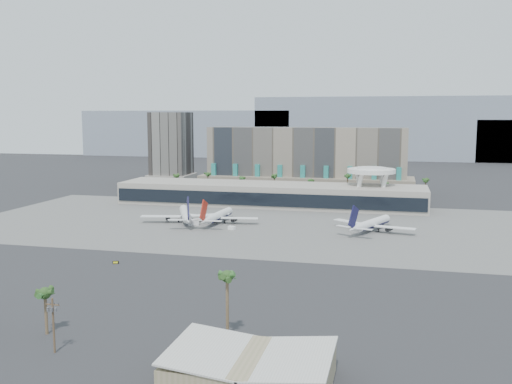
% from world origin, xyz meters
% --- Properties ---
extents(ground, '(900.00, 900.00, 0.00)m').
position_xyz_m(ground, '(0.00, 0.00, 0.00)').
color(ground, '#232326').
rests_on(ground, ground).
extents(apron_pad, '(260.00, 130.00, 0.06)m').
position_xyz_m(apron_pad, '(0.00, 55.00, 0.03)').
color(apron_pad, '#5B5B59').
rests_on(apron_pad, ground).
extents(mountain_ridge, '(680.00, 60.00, 70.00)m').
position_xyz_m(mountain_ridge, '(27.88, 470.00, 29.89)').
color(mountain_ridge, gray).
rests_on(mountain_ridge, ground).
extents(hotel, '(140.00, 30.00, 42.00)m').
position_xyz_m(hotel, '(10.00, 174.41, 16.81)').
color(hotel, gray).
rests_on(hotel, ground).
extents(office_tower, '(30.00, 30.00, 52.00)m').
position_xyz_m(office_tower, '(-95.00, 200.00, 22.94)').
color(office_tower, black).
rests_on(office_tower, ground).
extents(terminal, '(170.00, 32.50, 14.50)m').
position_xyz_m(terminal, '(0.00, 109.84, 6.52)').
color(terminal, '#ABA196').
rests_on(terminal, ground).
extents(saucer_structure, '(26.00, 26.00, 21.89)m').
position_xyz_m(saucer_structure, '(55.00, 116.00, 18.45)').
color(saucer_structure, white).
rests_on(saucer_structure, ground).
extents(palm_row, '(157.80, 2.80, 13.10)m').
position_xyz_m(palm_row, '(7.00, 145.00, 10.50)').
color(palm_row, brown).
rests_on(palm_row, ground).
extents(hangar_right, '(30.55, 20.60, 6.89)m').
position_xyz_m(hangar_right, '(42.00, -100.00, 2.95)').
color(hangar_right, '#8E845E').
rests_on(hangar_right, ground).
extents(utility_pole, '(3.20, 0.85, 12.00)m').
position_xyz_m(utility_pole, '(-2.00, -96.09, 7.14)').
color(utility_pole, '#4C3826').
rests_on(utility_pole, ground).
extents(airliner_left, '(39.16, 40.31, 14.91)m').
position_xyz_m(airliner_left, '(-27.51, 50.23, 3.76)').
color(airliner_left, white).
rests_on(airliner_left, ground).
extents(airliner_centre, '(38.27, 39.51, 13.63)m').
position_xyz_m(airliner_centre, '(-12.17, 51.73, 3.44)').
color(airliner_centre, white).
rests_on(airliner_centre, ground).
extents(airliner_right, '(36.12, 37.20, 13.72)m').
position_xyz_m(airliner_right, '(58.21, 49.41, 3.46)').
color(airliner_right, white).
rests_on(airliner_right, ground).
extents(service_vehicle_a, '(5.34, 3.86, 2.36)m').
position_xyz_m(service_vehicle_a, '(-21.51, 44.50, 1.18)').
color(service_vehicle_a, white).
rests_on(service_vehicle_a, ground).
extents(service_vehicle_b, '(3.44, 2.61, 1.56)m').
position_xyz_m(service_vehicle_b, '(-1.71, 38.66, 0.78)').
color(service_vehicle_b, white).
rests_on(service_vehicle_b, ground).
extents(taxiway_sign, '(2.10, 0.96, 0.96)m').
position_xyz_m(taxiway_sign, '(-23.93, -26.28, 0.48)').
color(taxiway_sign, black).
rests_on(taxiway_sign, ground).
extents(near_palm_a, '(6.00, 6.00, 11.19)m').
position_xyz_m(near_palm_a, '(-9.70, -87.26, 8.37)').
color(near_palm_a, brown).
rests_on(near_palm_a, ground).
extents(near_palm_b, '(6.00, 6.00, 15.89)m').
position_xyz_m(near_palm_b, '(31.53, -79.85, 12.95)').
color(near_palm_b, brown).
rests_on(near_palm_b, ground).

